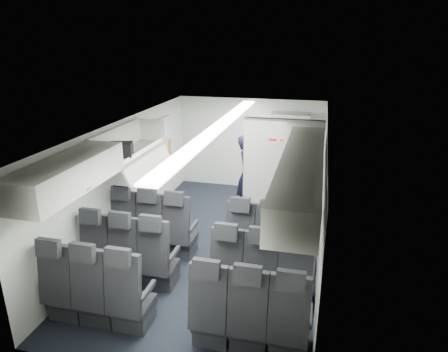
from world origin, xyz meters
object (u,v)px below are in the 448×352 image
at_px(seat_row_mid, 193,268).
at_px(galley_unit, 289,155).
at_px(boarding_door, 163,161).
at_px(seat_row_rear, 170,307).
at_px(seat_row_front, 210,238).
at_px(carry_on_bag, 120,149).
at_px(flight_attendant, 247,176).

bearing_deg(seat_row_mid, galley_unit, 77.12).
xyz_separation_m(galley_unit, boarding_door, (-2.59, -1.17, 0.00)).
bearing_deg(seat_row_rear, boarding_door, 112.87).
height_order(seat_row_front, galley_unit, galley_unit).
relative_size(seat_row_mid, galley_unit, 1.75).
bearing_deg(carry_on_bag, seat_row_rear, -66.94).
xyz_separation_m(seat_row_front, seat_row_mid, (0.00, -0.90, 0.00)).
bearing_deg(seat_row_front, carry_on_bag, -175.24).
bearing_deg(seat_row_mid, flight_attendant, 85.30).
height_order(galley_unit, boarding_door, galley_unit).
distance_m(seat_row_front, carry_on_bag, 2.00).
bearing_deg(seat_row_front, galley_unit, 73.72).
bearing_deg(galley_unit, seat_row_front, -106.28).
bearing_deg(boarding_door, carry_on_bag, -83.75).
distance_m(seat_row_front, boarding_door, 2.71).
xyz_separation_m(seat_row_mid, boarding_door, (-1.64, 2.99, 0.55)).
relative_size(seat_row_front, seat_row_mid, 1.00).
bearing_deg(carry_on_bag, seat_row_front, -11.88).
xyz_separation_m(seat_row_mid, carry_on_bag, (-1.40, 0.78, 1.42)).
bearing_deg(boarding_door, flight_attendant, -4.25).
height_order(seat_row_rear, boarding_door, boarding_door).
bearing_deg(carry_on_bag, galley_unit, 38.50).
relative_size(seat_row_mid, flight_attendant, 1.99).
bearing_deg(seat_row_mid, seat_row_front, 90.00).
xyz_separation_m(seat_row_rear, flight_attendant, (0.23, 3.75, 0.43)).
height_order(seat_row_rear, galley_unit, galley_unit).
height_order(seat_row_rear, carry_on_bag, carry_on_bag).
distance_m(seat_row_mid, seat_row_rear, 0.90).
bearing_deg(flight_attendant, carry_on_bag, 139.02).
bearing_deg(seat_row_mid, boarding_door, 118.77).
bearing_deg(carry_on_bag, boarding_door, 79.61).
bearing_deg(seat_row_front, seat_row_mid, -90.00).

